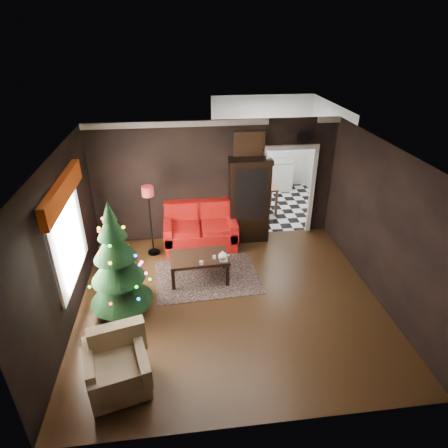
{
  "coord_description": "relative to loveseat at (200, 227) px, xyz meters",
  "views": [
    {
      "loc": [
        -0.8,
        -5.52,
        4.57
      ],
      "look_at": [
        0.0,
        0.9,
        1.15
      ],
      "focal_mm": 30.36,
      "sensor_mm": 36.0,
      "label": 1
    }
  ],
  "objects": [
    {
      "name": "floor",
      "position": [
        0.4,
        -2.05,
        -0.5
      ],
      "size": [
        5.5,
        5.5,
        0.0
      ],
      "primitive_type": "plane",
      "color": "black",
      "rests_on": "ground"
    },
    {
      "name": "ceiling",
      "position": [
        0.4,
        -2.05,
        2.3
      ],
      "size": [
        5.5,
        5.5,
        0.0
      ],
      "primitive_type": "plane",
      "rotation": [
        3.14,
        0.0,
        0.0
      ],
      "color": "white",
      "rests_on": "ground"
    },
    {
      "name": "wall_back",
      "position": [
        0.4,
        0.45,
        0.9
      ],
      "size": [
        5.5,
        0.0,
        5.5
      ],
      "primitive_type": "plane",
      "rotation": [
        1.57,
        0.0,
        0.0
      ],
      "color": "black",
      "rests_on": "ground"
    },
    {
      "name": "wall_front",
      "position": [
        0.4,
        -4.55,
        0.9
      ],
      "size": [
        5.5,
        0.0,
        5.5
      ],
      "primitive_type": "plane",
      "rotation": [
        -1.57,
        0.0,
        0.0
      ],
      "color": "black",
      "rests_on": "ground"
    },
    {
      "name": "wall_left",
      "position": [
        -2.35,
        -2.05,
        0.9
      ],
      "size": [
        0.0,
        5.5,
        5.5
      ],
      "primitive_type": "plane",
      "rotation": [
        1.57,
        0.0,
        1.57
      ],
      "color": "black",
      "rests_on": "ground"
    },
    {
      "name": "wall_right",
      "position": [
        3.15,
        -2.05,
        0.9
      ],
      "size": [
        0.0,
        5.5,
        5.5
      ],
      "primitive_type": "plane",
      "rotation": [
        1.57,
        0.0,
        -1.57
      ],
      "color": "black",
      "rests_on": "ground"
    },
    {
      "name": "doorway",
      "position": [
        2.1,
        0.45,
        0.55
      ],
      "size": [
        1.1,
        0.1,
        2.1
      ],
      "primitive_type": null,
      "color": "white",
      "rests_on": "ground"
    },
    {
      "name": "left_window",
      "position": [
        -2.31,
        -1.85,
        0.95
      ],
      "size": [
        0.05,
        1.6,
        1.4
      ],
      "primitive_type": "cube",
      "color": "white",
      "rests_on": "wall_left"
    },
    {
      "name": "valance",
      "position": [
        -2.23,
        -1.85,
        1.77
      ],
      "size": [
        0.12,
        2.1,
        0.35
      ],
      "primitive_type": "cube",
      "color": "maroon",
      "rests_on": "wall_left"
    },
    {
      "name": "kitchen_floor",
      "position": [
        2.1,
        1.95,
        -0.5
      ],
      "size": [
        3.0,
        3.0,
        0.0
      ],
      "primitive_type": "plane",
      "color": "silver",
      "rests_on": "ground"
    },
    {
      "name": "kitchen_window",
      "position": [
        2.1,
        3.4,
        1.2
      ],
      "size": [
        0.7,
        0.06,
        0.7
      ],
      "primitive_type": "cube",
      "color": "white",
      "rests_on": "ground"
    },
    {
      "name": "rug",
      "position": [
        0.04,
        -1.24,
        -0.49
      ],
      "size": [
        2.15,
        1.62,
        0.01
      ],
      "primitive_type": "cube",
      "rotation": [
        0.0,
        0.0,
        0.06
      ],
      "color": "#2E252B",
      "rests_on": "ground"
    },
    {
      "name": "loveseat",
      "position": [
        0.0,
        0.0,
        0.0
      ],
      "size": [
        1.7,
        0.9,
        1.0
      ],
      "primitive_type": null,
      "color": "maroon",
      "rests_on": "ground"
    },
    {
      "name": "curio_cabinet",
      "position": [
        1.15,
        0.22,
        0.45
      ],
      "size": [
        0.9,
        0.45,
        1.9
      ],
      "primitive_type": null,
      "color": "black",
      "rests_on": "ground"
    },
    {
      "name": "floor_lamp",
      "position": [
        -1.07,
        -0.21,
        0.33
      ],
      "size": [
        0.36,
        0.36,
        1.6
      ],
      "primitive_type": null,
      "rotation": [
        0.0,
        0.0,
        -0.42
      ],
      "color": "black",
      "rests_on": "ground"
    },
    {
      "name": "christmas_tree",
      "position": [
        -1.54,
        -2.08,
        0.55
      ],
      "size": [
        1.44,
        1.44,
        2.07
      ],
      "primitive_type": null,
      "rotation": [
        0.0,
        0.0,
        0.42
      ],
      "color": "black",
      "rests_on": "ground"
    },
    {
      "name": "armchair",
      "position": [
        -1.4,
        -3.75,
        -0.04
      ],
      "size": [
        1.01,
        1.01,
        0.84
      ],
      "primitive_type": null,
      "rotation": [
        0.0,
        0.0,
        0.25
      ],
      "color": "tan",
      "rests_on": "ground"
    },
    {
      "name": "coffee_table",
      "position": [
        -0.11,
        -1.28,
        -0.23
      ],
      "size": [
        1.18,
        0.75,
        0.51
      ],
      "primitive_type": null,
      "rotation": [
        0.0,
        0.0,
        0.05
      ],
      "color": "black",
      "rests_on": "rug"
    },
    {
      "name": "teapot",
      "position": [
        0.34,
        -1.46,
        0.12
      ],
      "size": [
        0.25,
        0.25,
        0.18
      ],
      "primitive_type": null,
      "rotation": [
        0.0,
        0.0,
        -0.37
      ],
      "color": "silver",
      "rests_on": "coffee_table"
    },
    {
      "name": "cup_a",
      "position": [
        0.18,
        -1.38,
        0.05
      ],
      "size": [
        0.08,
        0.08,
        0.06
      ],
      "primitive_type": "cylinder",
      "rotation": [
        0.0,
        0.0,
        0.15
      ],
      "color": "silver",
      "rests_on": "coffee_table"
    },
    {
      "name": "cup_b",
      "position": [
        -0.08,
        -1.55,
        0.06
      ],
      "size": [
        0.1,
        0.1,
        0.07
      ],
      "primitive_type": "cylinder",
      "rotation": [
        0.0,
        0.0,
        0.35
      ],
      "color": "silver",
      "rests_on": "coffee_table"
    },
    {
      "name": "book",
      "position": [
        0.28,
        -1.43,
        0.13
      ],
      "size": [
        0.15,
        0.03,
        0.2
      ],
      "primitive_type": "imported",
      "rotation": [
        0.0,
        0.0,
        -0.11
      ],
      "color": "gray",
      "rests_on": "coffee_table"
    },
    {
      "name": "wall_clock",
      "position": [
        2.35,
        0.4,
        1.88
      ],
      "size": [
        0.32,
        0.32,
        0.06
      ],
      "primitive_type": "cylinder",
      "color": "white",
      "rests_on": "wall_back"
    },
    {
      "name": "painting",
      "position": [
        1.15,
        0.41,
        1.75
      ],
      "size": [
        0.62,
        0.05,
        0.52
      ],
      "primitive_type": "cube",
      "color": "tan",
      "rests_on": "wall_back"
    },
    {
      "name": "kitchen_counter",
      "position": [
        2.1,
        3.15,
        -0.05
      ],
      "size": [
        1.8,
        0.6,
        0.9
      ],
      "primitive_type": "cube",
      "color": "white",
      "rests_on": "ground"
    },
    {
      "name": "kitchen_table",
      "position": [
        1.8,
        1.65,
        -0.12
      ],
      "size": [
        0.7,
        0.7,
        0.75
      ],
      "primitive_type": null,
      "color": "brown",
      "rests_on": "ground"
    }
  ]
}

